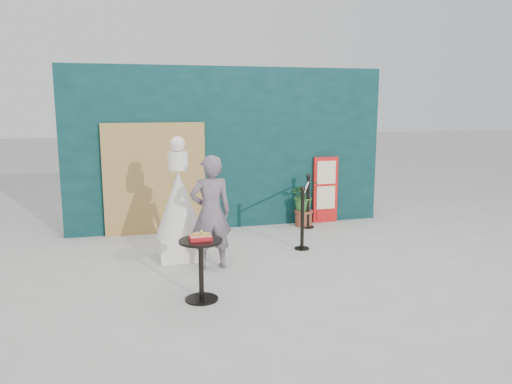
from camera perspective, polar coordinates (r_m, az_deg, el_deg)
name	(u,v)px	position (r m, az deg, el deg)	size (l,w,h in m)	color
ground	(280,281)	(6.78, 2.71, -10.11)	(60.00, 60.00, 0.00)	#ADAAA5
back_wall	(229,148)	(9.44, -3.12, 5.02)	(6.00, 0.30, 3.00)	#092829
bamboo_fence	(155,179)	(9.10, -11.46, 1.46)	(1.80, 0.08, 2.00)	tan
woman	(211,212)	(7.09, -5.19, -2.34)	(0.60, 0.39, 1.63)	slate
menu_board	(325,190)	(9.94, 7.94, 0.25)	(0.50, 0.07, 1.30)	red
statue	(179,209)	(7.62, -8.77, -1.98)	(0.73, 0.73, 1.86)	white
cafe_table	(201,260)	(6.03, -6.31, -7.76)	(0.52, 0.52, 0.75)	black
food_basket	(201,237)	(5.95, -6.35, -5.10)	(0.26, 0.19, 0.11)	red
planter	(304,200)	(9.58, 5.49, -0.87)	(0.53, 0.46, 0.89)	brown
stanchion_barrier	(305,210)	(8.77, 5.67, -2.07)	(0.84, 1.54, 1.03)	black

